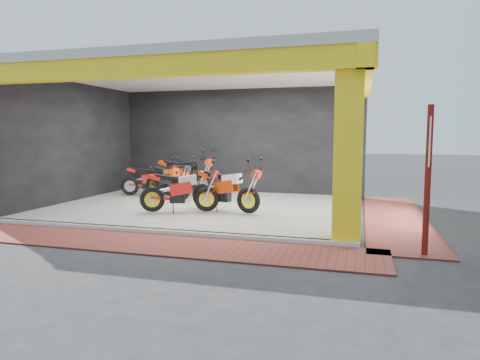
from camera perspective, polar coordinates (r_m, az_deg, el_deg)
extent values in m
plane|color=#2D2D30|center=(9.75, -8.60, -5.80)|extent=(80.00, 80.00, 0.00)
cube|color=white|center=(11.56, -4.49, -3.65)|extent=(8.00, 6.00, 0.10)
cube|color=beige|center=(11.51, -4.63, 14.05)|extent=(8.40, 6.40, 0.20)
cube|color=black|center=(14.34, -0.21, 5.05)|extent=(8.20, 0.20, 3.50)
cube|color=black|center=(13.40, -21.28, 4.59)|extent=(0.20, 6.20, 3.50)
cube|color=yellow|center=(7.94, 14.26, 4.16)|extent=(0.50, 0.50, 3.50)
cube|color=yellow|center=(8.75, -11.75, 14.55)|extent=(8.40, 0.30, 0.40)
cube|color=yellow|center=(10.76, 16.29, 12.79)|extent=(0.30, 6.40, 0.40)
cube|color=white|center=(8.84, -11.36, -6.73)|extent=(8.00, 0.20, 0.10)
cube|color=#993432|center=(8.19, -13.88, -8.07)|extent=(9.00, 1.40, 0.03)
cube|color=#993432|center=(10.89, 20.02, -4.78)|extent=(1.40, 7.00, 0.03)
cylinder|color=maroon|center=(7.53, 23.74, -0.20)|extent=(0.10, 0.10, 2.47)
cube|color=white|center=(7.49, 23.94, 4.68)|extent=(0.05, 0.35, 0.79)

